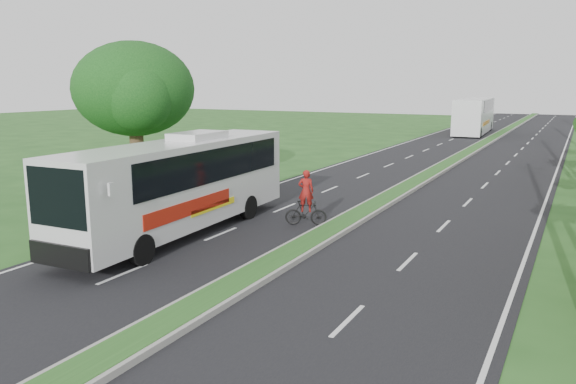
% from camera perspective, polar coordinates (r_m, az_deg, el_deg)
% --- Properties ---
extents(ground, '(180.00, 180.00, 0.00)m').
position_cam_1_polar(ground, '(15.03, -6.62, -10.40)').
color(ground, '#244F1C').
rests_on(ground, ground).
extents(road_asphalt, '(14.00, 160.00, 0.02)m').
position_cam_1_polar(road_asphalt, '(32.95, 13.36, 1.15)').
color(road_asphalt, black).
rests_on(road_asphalt, ground).
extents(median_strip, '(1.20, 160.00, 0.18)m').
position_cam_1_polar(median_strip, '(32.94, 13.36, 1.30)').
color(median_strip, gray).
rests_on(median_strip, ground).
extents(lane_edge_left, '(0.12, 160.00, 0.01)m').
position_cam_1_polar(lane_edge_left, '(35.18, 2.74, 2.02)').
color(lane_edge_left, silver).
rests_on(lane_edge_left, ground).
extents(lane_edge_right, '(0.12, 160.00, 0.01)m').
position_cam_1_polar(lane_edge_right, '(32.00, 25.03, 0.10)').
color(lane_edge_right, silver).
rests_on(lane_edge_right, ground).
extents(shade_tree, '(6.30, 6.00, 7.54)m').
position_cam_1_polar(shade_tree, '(29.45, -15.50, 9.73)').
color(shade_tree, '#473321').
rests_on(shade_tree, ground).
extents(coach_bus_main, '(2.81, 11.42, 3.66)m').
position_cam_1_polar(coach_bus_main, '(20.79, -10.71, 1.24)').
color(coach_bus_main, silver).
rests_on(coach_bus_main, ground).
extents(coach_bus_far, '(3.47, 13.28, 3.83)m').
position_cam_1_polar(coach_bus_far, '(66.04, 18.41, 7.55)').
color(coach_bus_far, white).
rests_on(coach_bus_far, ground).
extents(motorcyclist, '(1.67, 1.07, 2.20)m').
position_cam_1_polar(motorcyclist, '(21.80, 1.83, -1.38)').
color(motorcyclist, black).
rests_on(motorcyclist, ground).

